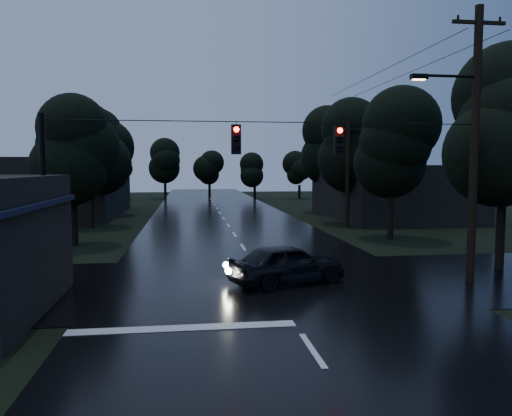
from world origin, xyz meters
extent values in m
cube|color=black|center=(0.00, 30.00, 0.00)|extent=(12.00, 120.00, 0.02)
cube|color=black|center=(0.00, 12.00, 0.00)|extent=(60.00, 9.00, 0.02)
cube|color=black|center=(-7.00, 9.00, 3.20)|extent=(0.30, 7.00, 0.15)
cylinder|color=black|center=(-7.20, 12.00, 1.50)|extent=(0.10, 0.10, 3.00)
cube|color=#F5CA62|center=(-7.05, 7.50, 2.50)|extent=(0.06, 1.60, 0.50)
cube|color=#F5CA62|center=(-7.05, 10.20, 2.50)|extent=(0.06, 1.20, 0.50)
cube|color=black|center=(14.00, 34.00, 2.20)|extent=(10.00, 14.00, 4.40)
cube|color=black|center=(-14.00, 40.00, 2.50)|extent=(10.00, 16.00, 5.00)
cylinder|color=black|center=(7.50, 11.00, 5.00)|extent=(0.30, 0.30, 10.00)
cube|color=black|center=(7.50, 11.00, 9.40)|extent=(2.00, 0.12, 0.12)
cylinder|color=black|center=(6.40, 11.00, 7.50)|extent=(2.20, 0.10, 0.10)
cube|color=black|center=(5.30, 11.00, 7.45)|extent=(0.60, 0.25, 0.18)
cube|color=#FFB266|center=(5.30, 11.00, 7.35)|extent=(0.45, 0.18, 0.03)
cylinder|color=black|center=(8.30, 28.00, 3.75)|extent=(0.30, 0.30, 7.50)
cube|color=black|center=(8.30, 28.00, 6.90)|extent=(2.00, 0.12, 0.12)
cylinder|color=black|center=(-7.50, 11.00, 3.00)|extent=(0.18, 0.18, 6.00)
cylinder|color=black|center=(0.00, 11.00, 5.80)|extent=(15.00, 0.03, 0.03)
cube|color=black|center=(-1.20, 11.00, 5.20)|extent=(0.32, 0.25, 1.00)
sphere|color=#FF0C07|center=(-1.20, 10.85, 5.20)|extent=(0.18, 0.18, 0.18)
cube|color=black|center=(2.40, 11.00, 5.20)|extent=(0.32, 0.25, 1.00)
sphere|color=#FF0C07|center=(2.40, 10.85, 5.20)|extent=(0.18, 0.18, 0.18)
cylinder|color=black|center=(10.00, 13.00, 1.40)|extent=(0.36, 0.36, 2.80)
sphere|color=black|center=(10.00, 13.00, 4.80)|extent=(4.48, 4.48, 4.48)
sphere|color=black|center=(10.00, 13.00, 6.00)|extent=(4.48, 4.48, 4.48)
sphere|color=black|center=(10.00, 13.00, 7.20)|extent=(4.48, 4.48, 4.48)
cylinder|color=black|center=(-9.00, 22.00, 1.22)|extent=(0.36, 0.36, 2.45)
sphere|color=black|center=(-9.00, 22.00, 4.20)|extent=(3.92, 3.92, 3.92)
sphere|color=black|center=(-9.00, 22.00, 5.25)|extent=(3.92, 3.92, 3.92)
sphere|color=black|center=(-9.00, 22.00, 6.30)|extent=(3.92, 3.92, 3.92)
cylinder|color=black|center=(-9.60, 30.00, 1.31)|extent=(0.36, 0.36, 2.62)
sphere|color=black|center=(-9.60, 30.00, 4.50)|extent=(4.20, 4.20, 4.20)
sphere|color=black|center=(-9.60, 30.00, 5.62)|extent=(4.20, 4.20, 4.20)
sphere|color=black|center=(-9.60, 30.00, 6.75)|extent=(4.20, 4.20, 4.20)
cylinder|color=black|center=(-10.20, 40.00, 1.40)|extent=(0.36, 0.36, 2.80)
sphere|color=black|center=(-10.20, 40.00, 4.80)|extent=(4.48, 4.48, 4.48)
sphere|color=black|center=(-10.20, 40.00, 6.00)|extent=(4.48, 4.48, 4.48)
sphere|color=black|center=(-10.20, 40.00, 7.20)|extent=(4.48, 4.48, 4.48)
cylinder|color=black|center=(9.00, 22.00, 1.31)|extent=(0.36, 0.36, 2.62)
sphere|color=black|center=(9.00, 22.00, 4.50)|extent=(4.20, 4.20, 4.20)
sphere|color=black|center=(9.00, 22.00, 5.62)|extent=(4.20, 4.20, 4.20)
sphere|color=black|center=(9.00, 22.00, 6.75)|extent=(4.20, 4.20, 4.20)
cylinder|color=black|center=(9.60, 30.00, 1.40)|extent=(0.36, 0.36, 2.80)
sphere|color=black|center=(9.60, 30.00, 4.80)|extent=(4.48, 4.48, 4.48)
sphere|color=black|center=(9.60, 30.00, 6.00)|extent=(4.48, 4.48, 4.48)
sphere|color=black|center=(9.60, 30.00, 7.20)|extent=(4.48, 4.48, 4.48)
cylinder|color=black|center=(10.20, 40.00, 1.49)|extent=(0.36, 0.36, 2.97)
sphere|color=black|center=(10.20, 40.00, 5.10)|extent=(4.76, 4.76, 4.76)
sphere|color=black|center=(10.20, 40.00, 6.38)|extent=(4.76, 4.76, 4.76)
sphere|color=black|center=(10.20, 40.00, 7.65)|extent=(4.76, 4.76, 4.76)
imported|color=black|center=(0.73, 11.66, 0.74)|extent=(4.69, 3.14, 1.48)
camera|label=1|loc=(-2.80, -6.00, 4.27)|focal=35.00mm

